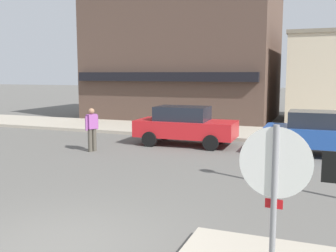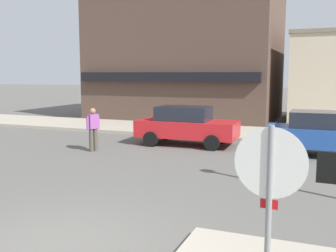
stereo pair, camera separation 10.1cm
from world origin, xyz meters
name	(u,v)px [view 2 (the right image)]	position (x,y,z in m)	size (l,w,h in m)	color
ground_plane	(54,249)	(0.00, 0.00, 0.00)	(160.00, 160.00, 0.00)	#5B5954
kerb_far	(233,133)	(0.00, 13.40, 0.07)	(80.00, 4.00, 0.15)	#A89E8C
stop_sign	(269,193)	(3.48, -0.58, 1.52)	(0.82, 0.08, 2.30)	gray
parked_car_nearest	(186,125)	(-1.12, 9.86, 0.81)	(4.04, 1.95, 1.56)	red
parked_car_second	(324,133)	(4.06, 9.59, 0.81)	(4.02, 1.91, 1.56)	#234C9E
pedestrian_crossing_near	(93,128)	(-3.90, 7.33, 0.87)	(0.35, 0.54, 1.61)	#4C473D
building_corner_shop	(189,55)	(-4.30, 19.47, 4.09)	(11.48, 8.65, 8.17)	brown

